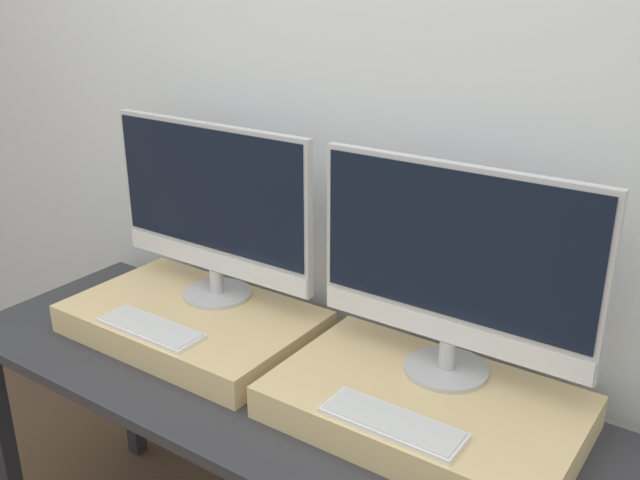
{
  "coord_description": "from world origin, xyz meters",
  "views": [
    {
      "loc": [
        0.96,
        -0.89,
        1.74
      ],
      "look_at": [
        0.0,
        0.49,
        1.09
      ],
      "focal_mm": 40.0,
      "sensor_mm": 36.0,
      "label": 1
    }
  ],
  "objects_px": {
    "keyboard_left": "(150,328)",
    "monitor_right": "(454,265)",
    "monitor_left": "(212,206)",
    "keyboard_right": "(392,423)"
  },
  "relations": [
    {
      "from": "keyboard_right",
      "to": "keyboard_left",
      "type": "bearing_deg",
      "value": 180.0
    },
    {
      "from": "monitor_left",
      "to": "keyboard_left",
      "type": "height_order",
      "value": "monitor_left"
    },
    {
      "from": "monitor_left",
      "to": "keyboard_right",
      "type": "distance_m",
      "value": 0.83
    },
    {
      "from": "monitor_right",
      "to": "monitor_left",
      "type": "bearing_deg",
      "value": 180.0
    },
    {
      "from": "keyboard_left",
      "to": "monitor_right",
      "type": "xyz_separation_m",
      "value": [
        0.74,
        0.26,
        0.27
      ]
    },
    {
      "from": "keyboard_left",
      "to": "monitor_left",
      "type": "bearing_deg",
      "value": 90.0
    },
    {
      "from": "monitor_left",
      "to": "keyboard_left",
      "type": "distance_m",
      "value": 0.38
    },
    {
      "from": "keyboard_left",
      "to": "keyboard_right",
      "type": "bearing_deg",
      "value": 0.0
    },
    {
      "from": "monitor_right",
      "to": "keyboard_left",
      "type": "bearing_deg",
      "value": -160.49
    },
    {
      "from": "keyboard_left",
      "to": "monitor_right",
      "type": "height_order",
      "value": "monitor_right"
    }
  ]
}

